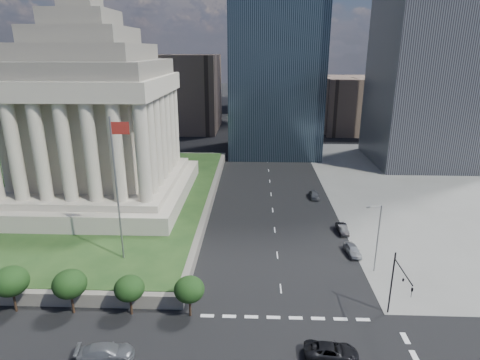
{
  "coord_description": "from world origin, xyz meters",
  "views": [
    {
      "loc": [
        -3.6,
        -25.75,
        29.95
      ],
      "look_at": [
        -5.43,
        21.74,
        14.4
      ],
      "focal_mm": 30.0,
      "sensor_mm": 36.0,
      "label": 1
    }
  ],
  "objects_px": {
    "war_memorial": "(91,98)",
    "suv_grey": "(106,352)",
    "parked_sedan_near": "(353,250)",
    "parked_sedan_far": "(314,195)",
    "flagpole": "(117,182)",
    "pickup_truck": "(331,351)",
    "traffic_signal_ne": "(398,282)",
    "street_lamp_north": "(377,235)",
    "parked_sedan_mid": "(342,229)"
  },
  "relations": [
    {
      "from": "street_lamp_north",
      "to": "parked_sedan_near",
      "type": "xyz_separation_m",
      "value": [
        -1.83,
        4.69,
        -4.9
      ]
    },
    {
      "from": "traffic_signal_ne",
      "to": "parked_sedan_far",
      "type": "height_order",
      "value": "traffic_signal_ne"
    },
    {
      "from": "street_lamp_north",
      "to": "parked_sedan_mid",
      "type": "height_order",
      "value": "street_lamp_north"
    },
    {
      "from": "suv_grey",
      "to": "flagpole",
      "type": "bearing_deg",
      "value": 1.58
    },
    {
      "from": "street_lamp_north",
      "to": "suv_grey",
      "type": "relative_size",
      "value": 1.76
    },
    {
      "from": "flagpole",
      "to": "pickup_truck",
      "type": "bearing_deg",
      "value": -31.76
    },
    {
      "from": "war_memorial",
      "to": "parked_sedan_near",
      "type": "bearing_deg",
      "value": -21.92
    },
    {
      "from": "war_memorial",
      "to": "pickup_truck",
      "type": "bearing_deg",
      "value": -46.35
    },
    {
      "from": "flagpole",
      "to": "traffic_signal_ne",
      "type": "height_order",
      "value": "flagpole"
    },
    {
      "from": "traffic_signal_ne",
      "to": "war_memorial",
      "type": "bearing_deg",
      "value": 143.58
    },
    {
      "from": "traffic_signal_ne",
      "to": "flagpole",
      "type": "bearing_deg",
      "value": 163.29
    },
    {
      "from": "war_memorial",
      "to": "pickup_truck",
      "type": "height_order",
      "value": "war_memorial"
    },
    {
      "from": "war_memorial",
      "to": "parked_sedan_mid",
      "type": "height_order",
      "value": "war_memorial"
    },
    {
      "from": "parked_sedan_near",
      "to": "parked_sedan_far",
      "type": "relative_size",
      "value": 1.02
    },
    {
      "from": "parked_sedan_near",
      "to": "parked_sedan_far",
      "type": "distance_m",
      "value": 24.4
    },
    {
      "from": "street_lamp_north",
      "to": "parked_sedan_far",
      "type": "height_order",
      "value": "street_lamp_north"
    },
    {
      "from": "street_lamp_north",
      "to": "parked_sedan_far",
      "type": "xyz_separation_m",
      "value": [
        -4.33,
        28.97,
        -4.91
      ]
    },
    {
      "from": "parked_sedan_far",
      "to": "parked_sedan_mid",
      "type": "bearing_deg",
      "value": -82.01
    },
    {
      "from": "street_lamp_north",
      "to": "parked_sedan_mid",
      "type": "distance_m",
      "value": 13.45
    },
    {
      "from": "flagpole",
      "to": "street_lamp_north",
      "type": "relative_size",
      "value": 2.0
    },
    {
      "from": "street_lamp_north",
      "to": "flagpole",
      "type": "bearing_deg",
      "value": -178.37
    },
    {
      "from": "traffic_signal_ne",
      "to": "pickup_truck",
      "type": "height_order",
      "value": "traffic_signal_ne"
    },
    {
      "from": "street_lamp_north",
      "to": "parked_sedan_mid",
      "type": "relative_size",
      "value": 2.33
    },
    {
      "from": "pickup_truck",
      "to": "parked_sedan_mid",
      "type": "bearing_deg",
      "value": -9.73
    },
    {
      "from": "parked_sedan_far",
      "to": "traffic_signal_ne",
      "type": "bearing_deg",
      "value": -85.61
    },
    {
      "from": "war_memorial",
      "to": "parked_sedan_near",
      "type": "distance_m",
      "value": 53.21
    },
    {
      "from": "flagpole",
      "to": "traffic_signal_ne",
      "type": "xyz_separation_m",
      "value": [
        34.33,
        -10.3,
        -7.86
      ]
    },
    {
      "from": "war_memorial",
      "to": "suv_grey",
      "type": "height_order",
      "value": "war_memorial"
    },
    {
      "from": "flagpole",
      "to": "pickup_truck",
      "type": "distance_m",
      "value": 33.19
    },
    {
      "from": "parked_sedan_mid",
      "to": "traffic_signal_ne",
      "type": "bearing_deg",
      "value": -90.11
    },
    {
      "from": "traffic_signal_ne",
      "to": "pickup_truck",
      "type": "bearing_deg",
      "value": -143.98
    },
    {
      "from": "flagpole",
      "to": "parked_sedan_mid",
      "type": "relative_size",
      "value": 4.67
    },
    {
      "from": "traffic_signal_ne",
      "to": "street_lamp_north",
      "type": "relative_size",
      "value": 0.8
    },
    {
      "from": "war_memorial",
      "to": "parked_sedan_far",
      "type": "xyz_separation_m",
      "value": [
        43.0,
        5.97,
        -20.65
      ]
    },
    {
      "from": "suv_grey",
      "to": "parked_sedan_near",
      "type": "bearing_deg",
      "value": -61.95
    },
    {
      "from": "war_memorial",
      "to": "traffic_signal_ne",
      "type": "relative_size",
      "value": 4.88
    },
    {
      "from": "street_lamp_north",
      "to": "suv_grey",
      "type": "distance_m",
      "value": 36.99
    },
    {
      "from": "parked_sedan_near",
      "to": "parked_sedan_far",
      "type": "height_order",
      "value": "parked_sedan_near"
    },
    {
      "from": "flagpole",
      "to": "war_memorial",
      "type": "bearing_deg",
      "value": 116.89
    },
    {
      "from": "pickup_truck",
      "to": "parked_sedan_mid",
      "type": "height_order",
      "value": "pickup_truck"
    },
    {
      "from": "suv_grey",
      "to": "parked_sedan_near",
      "type": "relative_size",
      "value": 1.26
    },
    {
      "from": "parked_sedan_far",
      "to": "street_lamp_north",
      "type": "bearing_deg",
      "value": -82.08
    },
    {
      "from": "traffic_signal_ne",
      "to": "pickup_truck",
      "type": "relative_size",
      "value": 1.45
    },
    {
      "from": "suv_grey",
      "to": "parked_sedan_far",
      "type": "height_order",
      "value": "suv_grey"
    },
    {
      "from": "war_memorial",
      "to": "flagpole",
      "type": "relative_size",
      "value": 1.95
    },
    {
      "from": "parked_sedan_near",
      "to": "pickup_truck",
      "type": "bearing_deg",
      "value": -113.85
    },
    {
      "from": "war_memorial",
      "to": "traffic_signal_ne",
      "type": "xyz_separation_m",
      "value": [
        46.5,
        -34.3,
        -16.15
      ]
    },
    {
      "from": "suv_grey",
      "to": "parked_sedan_far",
      "type": "xyz_separation_m",
      "value": [
        27.45,
        47.28,
        -0.07
      ]
    },
    {
      "from": "war_memorial",
      "to": "parked_sedan_near",
      "type": "xyz_separation_m",
      "value": [
        45.5,
        -18.31,
        -20.63
      ]
    },
    {
      "from": "war_memorial",
      "to": "street_lamp_north",
      "type": "xyz_separation_m",
      "value": [
        47.33,
        -23.0,
        -15.74
      ]
    }
  ]
}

